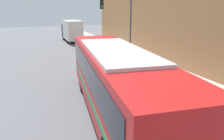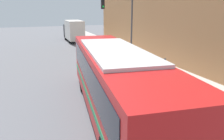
{
  "view_description": "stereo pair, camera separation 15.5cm",
  "coord_description": "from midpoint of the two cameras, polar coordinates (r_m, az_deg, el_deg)",
  "views": [
    {
      "loc": [
        -4.43,
        -6.57,
        5.09
      ],
      "look_at": [
        0.19,
        5.39,
        1.45
      ],
      "focal_mm": 35.0,
      "sensor_mm": 36.0,
      "label": 1
    },
    {
      "loc": [
        -4.28,
        -6.62,
        5.09
      ],
      "look_at": [
        0.19,
        5.39,
        1.45
      ],
      "focal_mm": 35.0,
      "sensor_mm": 36.0,
      "label": 2
    }
  ],
  "objects": [
    {
      "name": "traffic_light_pole",
      "position": [
        21.71,
        2.13,
        13.44
      ],
      "size": [
        3.28,
        0.35,
        5.89
      ],
      "color": "#47474C",
      "rests_on": "sidewalk"
    },
    {
      "name": "city_bus",
      "position": [
        10.16,
        0.4,
        -2.2
      ],
      "size": [
        3.96,
        12.21,
        3.35
      ],
      "rotation": [
        0.0,
        0.0,
        -0.12
      ],
      "color": "red",
      "rests_on": "ground_plane"
    },
    {
      "name": "delivery_truck",
      "position": [
        35.05,
        -10.61,
        10.15
      ],
      "size": [
        2.2,
        6.78,
        3.29
      ],
      "color": "silver",
      "rests_on": "ground_plane"
    },
    {
      "name": "parking_meter",
      "position": [
        17.08,
        13.22,
        1.7
      ],
      "size": [
        0.14,
        0.14,
        1.26
      ],
      "color": "#47474C",
      "rests_on": "sidewalk"
    },
    {
      "name": "ground_plane",
      "position": [
        9.4,
        10.82,
        -17.25
      ],
      "size": [
        120.0,
        120.0,
        0.0
      ],
      "primitive_type": "plane",
      "color": "slate"
    },
    {
      "name": "sidewalk",
      "position": [
        28.95,
        0.0,
        5.9
      ],
      "size": [
        2.85,
        70.0,
        0.18
      ],
      "color": "#B7B2A8",
      "rests_on": "ground_plane"
    },
    {
      "name": "fire_hydrant",
      "position": [
        15.57,
        17.45,
        -1.82
      ],
      "size": [
        0.26,
        0.35,
        0.76
      ],
      "color": "#999999",
      "rests_on": "sidewalk"
    }
  ]
}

